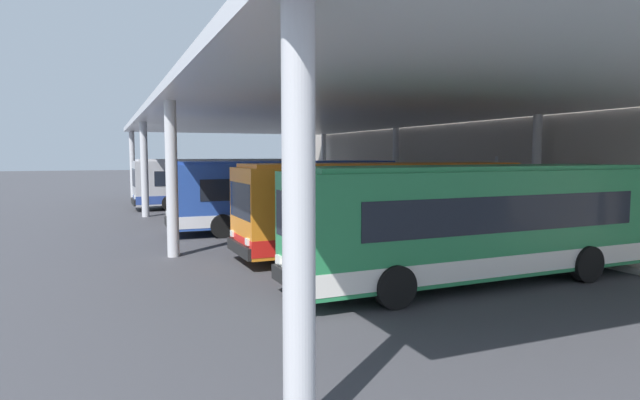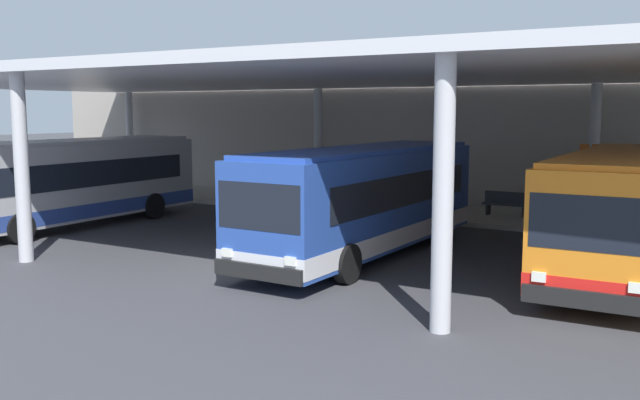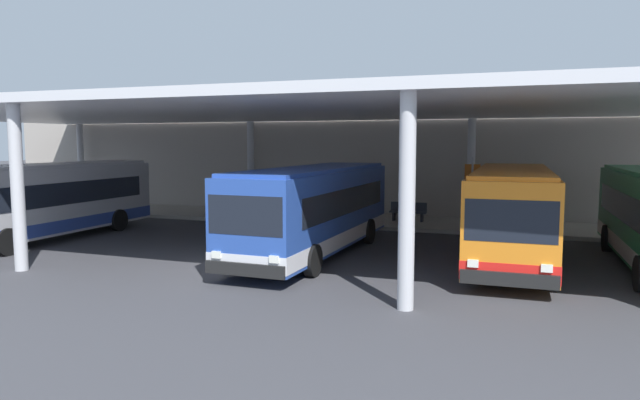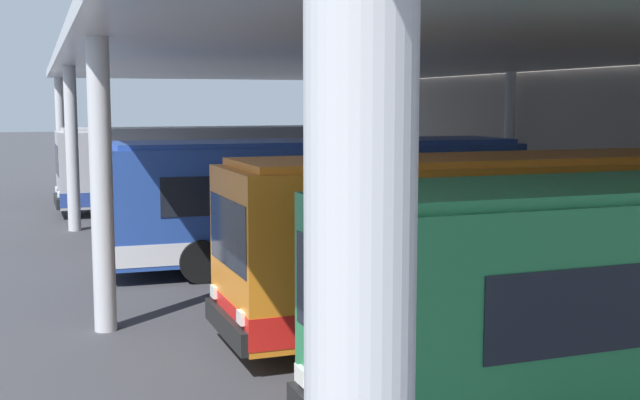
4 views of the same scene
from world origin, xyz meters
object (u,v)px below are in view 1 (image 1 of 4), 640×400
object	(u,v)px
bus_middle_bay	(385,206)
trash_bin	(431,206)
bench_waiting	(465,211)
bus_nearest_bay	(218,182)
banner_sign	(495,189)
bus_second_bay	(287,194)
bus_far_bay	(474,222)

from	to	relation	value
bus_middle_bay	trash_bin	xyz separation A→B (m)	(-7.94, 7.37, -0.98)
bench_waiting	trash_bin	size ratio (longest dim) A/B	1.84
bus_nearest_bay	banner_sign	distance (m)	18.52
bus_middle_bay	bus_nearest_bay	bearing A→B (deg)	-173.34
bus_second_bay	bus_far_bay	distance (m)	11.42
trash_bin	banner_sign	size ratio (longest dim) A/B	0.31
bus_middle_bay	bus_far_bay	world-z (taller)	same
trash_bin	bus_second_bay	bearing A→B (deg)	-82.04
banner_sign	trash_bin	bearing A→B (deg)	171.69
bus_nearest_bay	bus_middle_bay	xyz separation A→B (m)	(18.31, 2.14, 0.00)
bench_waiting	bus_middle_bay	bearing A→B (deg)	-55.63
bus_far_bay	banner_sign	world-z (taller)	banner_sign
bus_nearest_bay	bus_middle_bay	world-z (taller)	same
bus_middle_bay	trash_bin	size ratio (longest dim) A/B	10.79
bus_middle_bay	bench_waiting	distance (m)	8.98
bus_nearest_bay	bus_second_bay	bearing A→B (deg)	4.01
trash_bin	banner_sign	xyz separation A→B (m)	(6.02, -0.88, 1.30)
bench_waiting	banner_sign	bearing A→B (deg)	-15.70
trash_bin	bus_middle_bay	bearing A→B (deg)	-42.86
bus_nearest_bay	trash_bin	size ratio (longest dim) A/B	10.79
bus_nearest_bay	banner_sign	size ratio (longest dim) A/B	3.30
bus_nearest_bay	banner_sign	bearing A→B (deg)	27.77
bus_second_bay	bus_middle_bay	size ratio (longest dim) A/B	1.00
bus_second_bay	banner_sign	xyz separation A→B (m)	(4.81, 7.82, 0.32)
bench_waiting	trash_bin	distance (m)	2.90
bus_second_bay	trash_bin	size ratio (longest dim) A/B	10.78
bench_waiting	trash_bin	bearing A→B (deg)	179.93
bench_waiting	trash_bin	xyz separation A→B (m)	(-2.90, 0.00, 0.01)
banner_sign	bus_far_bay	bearing A→B (deg)	-44.41
bench_waiting	banner_sign	size ratio (longest dim) A/B	0.56
bus_middle_bay	bus_far_bay	xyz separation A→B (m)	(4.61, 0.10, 0.00)
bus_nearest_bay	bus_far_bay	size ratio (longest dim) A/B	1.00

